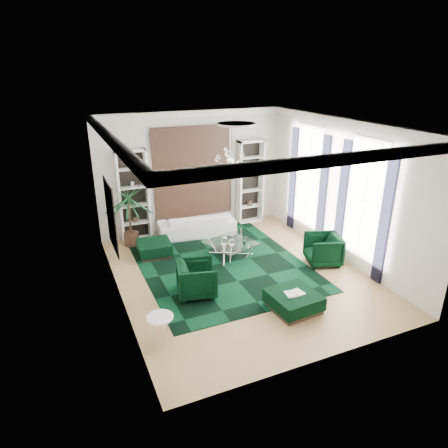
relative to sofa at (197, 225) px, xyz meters
name	(u,v)px	position (x,y,z in m)	size (l,w,h in m)	color
floor	(240,275)	(0.12, -2.91, -0.36)	(6.00, 7.00, 0.02)	tan
ceiling	(242,124)	(0.12, -2.91, 3.46)	(6.00, 7.00, 0.02)	white
wall_back	(193,172)	(0.12, 0.60, 1.55)	(6.00, 0.02, 3.80)	silver
wall_front	(333,267)	(0.12, -6.42, 1.55)	(6.00, 0.02, 3.80)	silver
wall_left	(114,223)	(-2.89, -2.91, 1.55)	(0.02, 7.00, 3.80)	silver
wall_right	(342,190)	(3.13, -2.91, 1.55)	(0.02, 7.00, 3.80)	silver
crown_molding	(242,129)	(0.12, -2.91, 3.35)	(6.00, 7.00, 0.18)	white
ceiling_medallion	(237,124)	(0.12, -2.61, 3.42)	(0.90, 0.90, 0.05)	white
tapestry	(193,172)	(0.12, 0.55, 1.55)	(2.50, 0.06, 2.80)	black
shelving_left	(134,196)	(-1.83, 0.40, 1.05)	(0.90, 0.38, 2.80)	white
shelving_right	(250,182)	(2.07, 0.40, 1.05)	(0.90, 0.38, 2.80)	white
painting	(111,216)	(-2.85, -2.31, 1.50)	(0.04, 1.30, 1.60)	black
window_near	(364,200)	(3.11, -3.81, 1.55)	(0.03, 1.10, 2.90)	white
curtain_near_a	(385,220)	(3.08, -4.59, 1.30)	(0.07, 0.30, 3.25)	black
curtain_near_b	(342,201)	(3.08, -3.03, 1.30)	(0.07, 0.30, 3.25)	black
window_far	(309,177)	(3.11, -1.41, 1.55)	(0.03, 1.10, 2.90)	white
curtain_far_a	(323,192)	(3.08, -2.19, 1.30)	(0.07, 0.30, 3.25)	black
curtain_far_b	(293,179)	(3.08, -0.63, 1.30)	(0.07, 0.30, 3.25)	black
rug	(221,264)	(-0.09, -2.20, -0.34)	(4.20, 5.00, 0.02)	black
sofa	(197,225)	(0.00, 0.00, 0.00)	(2.39, 0.94, 0.70)	white
armchair_left	(197,279)	(-1.21, -3.36, 0.06)	(0.87, 0.89, 0.81)	black
armchair_right	(323,249)	(2.46, -3.22, 0.06)	(0.87, 0.89, 0.81)	black
coffee_table	(231,249)	(0.37, -1.83, -0.14)	(1.20, 1.20, 0.41)	white
ottoman_side	(154,249)	(-1.60, -0.91, -0.15)	(0.90, 0.90, 0.40)	black
ottoman_front	(294,301)	(0.52, -4.81, -0.15)	(1.00, 1.00, 0.40)	black
book	(294,293)	(0.52, -4.81, 0.07)	(0.42, 0.28, 0.03)	white
side_table	(161,328)	(-2.43, -4.65, -0.10)	(0.52, 0.52, 0.50)	white
palm	(129,207)	(-2.06, 0.05, 0.85)	(1.50, 1.50, 2.40)	#184F27
chandelier	(230,162)	(0.07, -2.37, 2.50)	(0.80, 0.80, 0.72)	white
table_plant	(245,240)	(0.67, -2.08, 0.18)	(0.13, 0.11, 0.24)	#184F27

